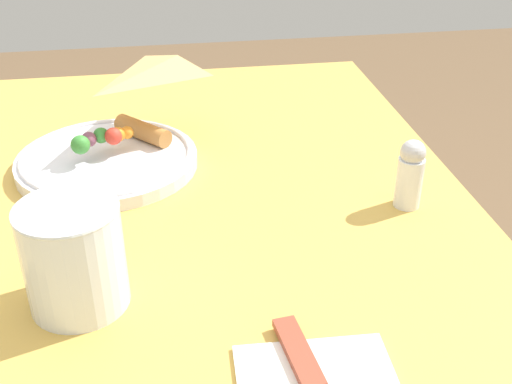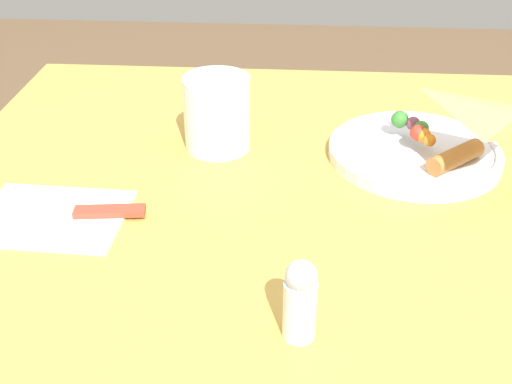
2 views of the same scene
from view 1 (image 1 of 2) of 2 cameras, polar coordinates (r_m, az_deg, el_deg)
dining_table at (r=0.79m, az=-8.21°, el=-9.82°), size 0.96×0.73×0.73m
plate_pizza at (r=0.83m, az=-13.11°, el=3.10°), size 0.23×0.23×0.05m
milk_glass at (r=0.59m, az=-15.85°, el=-5.84°), size 0.09×0.09×0.10m
salt_shaker at (r=0.73m, az=13.54°, el=1.61°), size 0.03×0.03×0.08m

